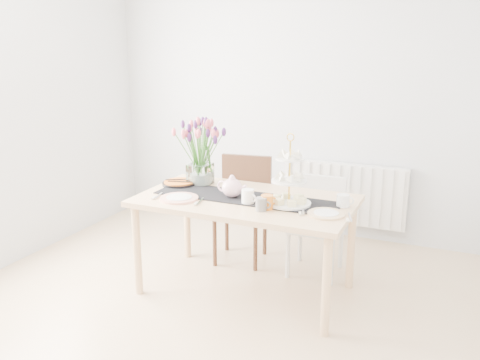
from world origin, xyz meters
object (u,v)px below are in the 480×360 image
at_px(tulip_vase, 200,143).
at_px(teapot, 232,188).
at_px(cream_jug, 343,201).
at_px(plate_left, 179,198).
at_px(radiator, 344,193).
at_px(mug_orange, 267,202).
at_px(mug_white, 248,197).
at_px(tart_tin, 179,183).
at_px(plate_right, 326,214).
at_px(chair_white, 318,218).
at_px(mug_grey, 261,204).
at_px(dining_table, 246,208).
at_px(cake_stand, 289,187).
at_px(chair_brown, 243,200).

relative_size(tulip_vase, teapot, 2.55).
xyz_separation_m(cream_jug, plate_left, (-1.15, -0.31, -0.04)).
bearing_deg(teapot, radiator, 78.05).
bearing_deg(mug_orange, mug_white, 108.39).
height_order(tart_tin, plate_right, tart_tin).
xyz_separation_m(chair_white, mug_grey, (-0.19, -0.82, 0.34)).
bearing_deg(plate_right, teapot, 172.43).
height_order(chair_white, mug_white, mug_white).
relative_size(radiator, mug_orange, 11.89).
relative_size(cream_jug, plate_right, 0.36).
distance_m(mug_white, plate_left, 0.52).
height_order(mug_grey, plate_left, mug_grey).
relative_size(mug_grey, mug_orange, 0.92).
bearing_deg(radiator, dining_table, -106.83).
distance_m(dining_table, mug_orange, 0.32).
xyz_separation_m(chair_white, plate_right, (0.24, -0.73, 0.30)).
xyz_separation_m(tart_tin, mug_white, (0.71, -0.24, 0.04)).
bearing_deg(radiator, plate_right, -82.16).
distance_m(radiator, mug_orange, 1.65).
bearing_deg(mug_grey, mug_orange, 62.18).
xyz_separation_m(cake_stand, cream_jug, (0.36, 0.12, -0.09)).
distance_m(chair_white, mug_white, 0.86).
height_order(tulip_vase, cake_stand, tulip_vase).
relative_size(cream_jug, plate_left, 0.32).
height_order(tart_tin, mug_white, mug_white).
distance_m(teapot, plate_left, 0.40).
bearing_deg(mug_white, chair_brown, 137.94).
bearing_deg(radiator, tulip_vase, -127.22).
relative_size(mug_orange, plate_left, 0.35).
bearing_deg(radiator, mug_orange, -96.99).
height_order(cake_stand, plate_right, cake_stand).
xyz_separation_m(teapot, tart_tin, (-0.54, 0.15, -0.06)).
height_order(radiator, plate_right, plate_right).
distance_m(chair_white, plate_left, 1.22).
bearing_deg(cream_jug, chair_white, 118.73).
distance_m(tart_tin, mug_grey, 0.92).
bearing_deg(mug_orange, dining_table, 89.59).
bearing_deg(teapot, mug_orange, -15.28).
height_order(chair_brown, mug_orange, chair_brown).
bearing_deg(cream_jug, tart_tin, 176.79).
bearing_deg(dining_table, plate_right, -11.17).
bearing_deg(mug_white, tulip_vase, 171.75).
distance_m(tulip_vase, cream_jug, 1.24).
relative_size(tart_tin, plate_right, 1.09).
bearing_deg(plate_right, radiator, 97.84).
relative_size(tulip_vase, plate_right, 2.50).
height_order(teapot, plate_right, teapot).
xyz_separation_m(tulip_vase, mug_white, (0.56, -0.33, -0.29)).
bearing_deg(radiator, chair_white, -91.86).
bearing_deg(cream_jug, plate_right, -108.14).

